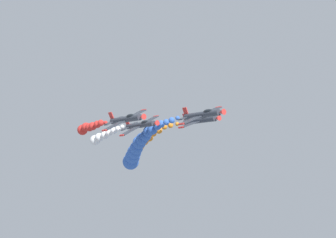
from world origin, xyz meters
TOP-DOWN VIEW (x-y plane):
  - airplane_lead at (-0.70, 9.07)m, footprint 8.99×10.35m
  - smoke_trail_lead at (-4.59, -16.71)m, footprint 8.28×26.70m
  - airplane_left_inner at (-7.79, 0.12)m, footprint 9.16×10.35m
  - smoke_trail_left_inner at (-9.04, -19.21)m, footprint 3.42×17.53m
  - airplane_right_inner at (9.07, -0.38)m, footprint 8.70×10.35m
  - smoke_trail_right_inner at (8.48, -14.80)m, footprint 2.65×12.06m
  - airplane_left_outer at (0.33, -8.45)m, footprint 8.66×10.35m
  - smoke_trail_left_outer at (0.65, -22.72)m, footprint 2.45×11.67m

SIDE VIEW (x-z plane):
  - smoke_trail_lead at x=-4.59m, z-range 76.42..85.96m
  - smoke_trail_left_inner at x=-9.04m, z-range 81.12..86.25m
  - smoke_trail_left_outer at x=0.65m, z-range 82.01..85.86m
  - smoke_trail_right_inner at x=8.48m, z-range 83.73..86.12m
  - airplane_right_inner at x=9.07m, z-range 83.02..87.63m
  - airplane_left_outer at x=0.33m, z-range 83.04..87.75m
  - airplane_lead at x=-0.70m, z-range 83.99..87.94m
  - airplane_left_inner at x=-7.79m, z-range 84.39..87.89m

